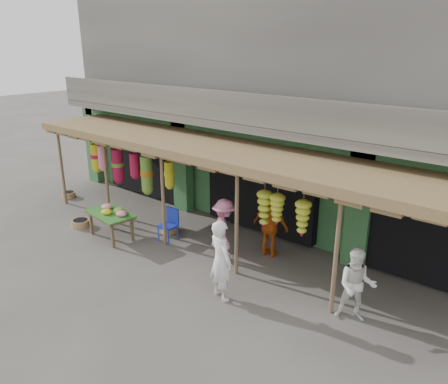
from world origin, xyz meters
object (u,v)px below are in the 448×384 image
Objects in this scene: flower_table at (111,214)px; blue_chair at (170,223)px; person_right at (357,285)px; person_vendor at (271,226)px; person_shopper at (224,230)px; person_front at (221,260)px.

blue_chair is (1.37, 0.95, -0.19)m from flower_table.
flower_table is 6.97m from person_right.
flower_table is 0.93× the size of person_vendor.
person_shopper is at bearing 43.87° from person_vendor.
blue_chair is at bearing 45.88° from person_shopper.
person_front is at bearing 170.64° from person_shopper.
person_shopper is at bearing 24.40° from flower_table.
person_vendor is at bearing -87.97° from person_shopper.
person_vendor is at bearing 32.34° from flower_table.
blue_chair is 0.51× the size of person_front.
flower_table is 4.39m from person_front.
blue_chair is 5.57m from person_right.
flower_table is 4.51m from person_vendor.
flower_table is at bearing 20.54° from person_vendor.
person_front is 2.34m from person_vendor.
person_right is 0.92× the size of person_vendor.
blue_chair is at bearing 15.21° from person_vendor.
person_right is at bearing 152.19° from person_vendor.
person_front is at bearing -26.78° from blue_chair.
person_shopper is at bearing 150.25° from person_right.
blue_chair is 1.94m from person_shopper.
flower_table is 1.69× the size of blue_chair.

